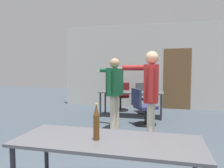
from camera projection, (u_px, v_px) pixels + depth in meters
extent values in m
cube|color=beige|center=(145.00, 66.00, 7.65)|extent=(5.88, 0.10, 2.93)
cube|color=brown|center=(177.00, 79.00, 7.37)|extent=(0.90, 0.02, 2.05)
cube|color=#4C4C51|center=(108.00, 141.00, 2.13)|extent=(1.82, 0.71, 0.03)
cylinder|color=#2D2D33|center=(46.00, 156.00, 2.65)|extent=(0.05, 0.05, 0.69)
cube|color=#4C4C51|center=(131.00, 92.00, 6.25)|extent=(1.81, 0.65, 0.03)
cylinder|color=#2D2D33|center=(100.00, 105.00, 6.22)|extent=(0.05, 0.05, 0.69)
cylinder|color=#2D2D33|center=(161.00, 108.00, 5.82)|extent=(0.05, 0.05, 0.69)
cylinder|color=#2D2D33|center=(105.00, 102.00, 6.73)|extent=(0.05, 0.05, 0.69)
cylinder|color=#2D2D33|center=(161.00, 104.00, 6.33)|extent=(0.05, 0.05, 0.69)
cylinder|color=beige|center=(151.00, 126.00, 3.76)|extent=(0.13, 0.13, 0.83)
cylinder|color=beige|center=(151.00, 123.00, 3.93)|extent=(0.13, 0.13, 0.83)
cube|color=maroon|center=(152.00, 83.00, 3.79)|extent=(0.24, 0.42, 0.65)
sphere|color=#DBAD89|center=(152.00, 58.00, 3.76)|extent=(0.23, 0.23, 0.23)
cylinder|color=maroon|center=(151.00, 85.00, 3.54)|extent=(0.10, 0.10, 0.56)
cylinder|color=maroon|center=(137.00, 68.00, 4.09)|extent=(0.56, 0.10, 0.10)
cube|color=white|center=(121.00, 68.00, 4.16)|extent=(0.12, 0.04, 0.03)
cylinder|color=beige|center=(113.00, 113.00, 4.90)|extent=(0.13, 0.13, 0.79)
cylinder|color=beige|center=(116.00, 112.00, 5.05)|extent=(0.13, 0.13, 0.79)
cube|color=#195633|center=(115.00, 82.00, 4.92)|extent=(0.33, 0.46, 0.62)
sphere|color=tan|center=(115.00, 63.00, 4.89)|extent=(0.22, 0.22, 0.22)
cylinder|color=#195633|center=(109.00, 83.00, 4.70)|extent=(0.10, 0.10, 0.54)
cylinder|color=#195633|center=(110.00, 70.00, 5.25)|extent=(0.54, 0.24, 0.10)
cube|color=white|center=(100.00, 70.00, 5.40)|extent=(0.13, 0.07, 0.03)
cylinder|color=black|center=(120.00, 110.00, 7.20)|extent=(0.52, 0.52, 0.03)
cylinder|color=black|center=(120.00, 103.00, 7.18)|extent=(0.06, 0.06, 0.41)
cube|color=maroon|center=(120.00, 96.00, 7.16)|extent=(0.61, 0.61, 0.08)
cube|color=maroon|center=(122.00, 89.00, 6.89)|extent=(0.42, 0.24, 0.42)
cylinder|color=black|center=(145.00, 124.00, 5.41)|extent=(0.52, 0.52, 0.03)
cylinder|color=black|center=(146.00, 116.00, 5.39)|extent=(0.06, 0.06, 0.38)
cube|color=navy|center=(146.00, 107.00, 5.38)|extent=(0.64, 0.64, 0.08)
cube|color=navy|center=(136.00, 97.00, 5.27)|extent=(0.29, 0.40, 0.42)
cylinder|color=black|center=(145.00, 112.00, 6.79)|extent=(0.52, 0.52, 0.03)
cylinder|color=black|center=(146.00, 106.00, 6.77)|extent=(0.06, 0.06, 0.40)
cube|color=#4C4C51|center=(146.00, 98.00, 6.76)|extent=(0.63, 0.63, 0.08)
cube|color=#4C4C51|center=(142.00, 89.00, 6.99)|extent=(0.41, 0.27, 0.42)
cylinder|color=#563314|center=(96.00, 128.00, 2.11)|extent=(0.06, 0.06, 0.24)
cone|color=#563314|center=(96.00, 110.00, 2.09)|extent=(0.05, 0.05, 0.11)
cylinder|color=gold|center=(96.00, 104.00, 2.09)|extent=(0.03, 0.03, 0.01)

